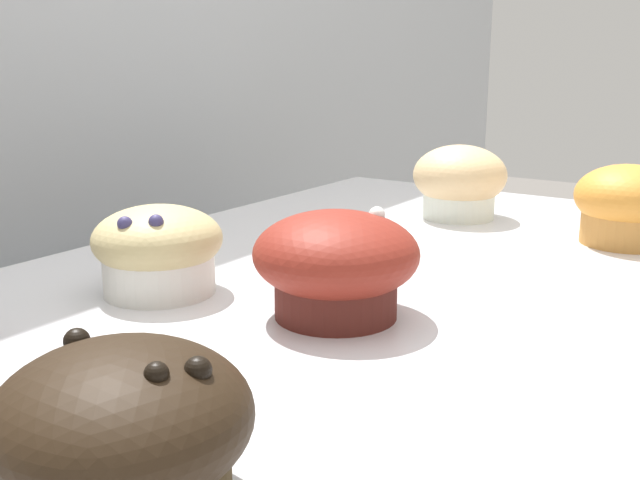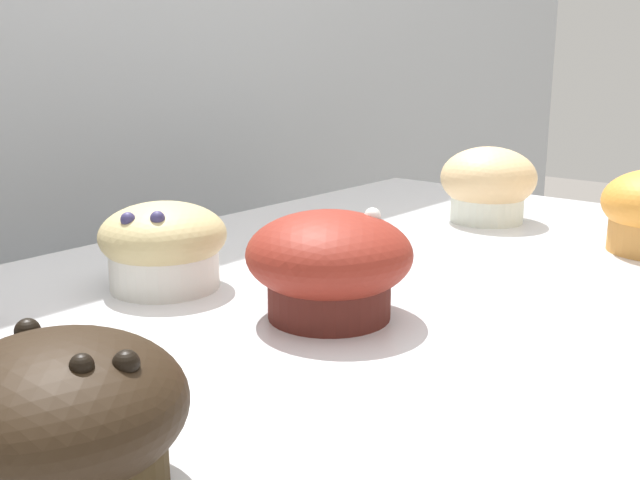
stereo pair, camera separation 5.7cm
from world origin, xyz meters
The scene contains 4 objects.
muffin_front_center centered at (-0.04, 0.01, 0.94)m, with size 0.12×0.12×0.08m.
muffin_back_left centered at (0.32, 0.07, 0.94)m, with size 0.11×0.11×0.08m.
muffin_front_right centered at (-0.07, 0.15, 0.93)m, with size 0.10×0.10×0.07m.
muffin_back_center centered at (-0.29, -0.05, 0.93)m, with size 0.11×0.11×0.07m.
Camera 2 is at (-0.44, -0.31, 1.08)m, focal length 42.00 mm.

